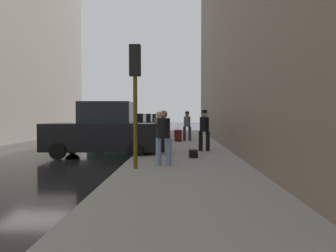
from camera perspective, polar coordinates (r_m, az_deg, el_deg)
name	(u,v)px	position (r m, az deg, el deg)	size (l,w,h in m)	color
ground_plane	(33,158)	(14.10, -22.40, -5.20)	(120.00, 120.00, 0.00)	black
sidewalk	(185,157)	(12.86, 2.90, -5.39)	(4.00, 40.00, 0.15)	gray
parked_black_suv	(103,132)	(13.70, -11.31, -0.95)	(4.64, 2.14, 2.25)	black
parked_dark_green_sedan	(126,129)	(19.71, -7.26, -0.57)	(4.22, 2.10, 1.79)	#193828
parked_blue_sedan	(137,126)	(24.67, -5.42, -0.05)	(4.21, 2.09, 1.79)	navy
parked_gray_coupe	(144,124)	(29.87, -4.15, 0.31)	(4.24, 2.14, 1.79)	slate
fire_hydrant	(152,139)	(16.54, -2.72, -2.27)	(0.42, 0.22, 0.70)	red
traffic_light	(135,79)	(9.65, -5.74, 8.11)	(0.32, 0.32, 3.60)	#514C0F
pedestrian_with_beanie	(187,124)	(19.87, 3.35, 0.29)	(0.52, 0.44, 1.78)	#333338
pedestrian_in_jeans	(164,135)	(10.21, -0.76, -1.51)	(0.51, 0.43, 1.71)	#728CB2
pedestrian_with_fedora	(204,128)	(14.28, 6.34, -0.39)	(0.53, 0.48, 1.78)	black
pedestrian_in_tan_coat	(159,129)	(13.76, -1.59, -0.60)	(0.52, 0.47, 1.71)	black
rolling_suitcase	(178,136)	(19.27, 1.75, -1.68)	(0.46, 0.62, 1.04)	#591414
duffel_bag	(193,154)	(12.14, 4.43, -4.81)	(0.32, 0.44, 0.28)	black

